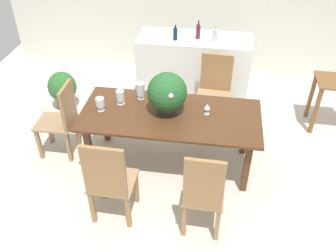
% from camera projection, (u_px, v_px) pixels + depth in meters
% --- Properties ---
extents(ground_plane, '(7.04, 7.04, 0.00)m').
position_uv_depth(ground_plane, '(170.00, 162.00, 4.68)').
color(ground_plane, beige).
extents(dining_table, '(2.08, 0.93, 0.75)m').
position_uv_depth(dining_table, '(170.00, 120.00, 4.29)').
color(dining_table, '#4C2D19').
rests_on(dining_table, ground).
extents(chair_near_left, '(0.46, 0.43, 1.07)m').
position_uv_depth(chair_near_left, '(109.00, 180.00, 3.62)').
color(chair_near_left, olive).
rests_on(chair_near_left, ground).
extents(chair_near_right, '(0.41, 0.48, 1.07)m').
position_uv_depth(chair_near_right, '(203.00, 192.00, 3.51)').
color(chair_near_right, olive).
rests_on(chair_near_right, ground).
extents(chair_far_right, '(0.50, 0.48, 1.01)m').
position_uv_depth(chair_far_right, '(215.00, 87.00, 5.06)').
color(chair_far_right, olive).
rests_on(chair_far_right, ground).
extents(chair_head_end, '(0.46, 0.40, 1.00)m').
position_uv_depth(chair_head_end, '(62.00, 118.00, 4.52)').
color(chair_head_end, olive).
rests_on(chair_head_end, ground).
extents(flower_centerpiece, '(0.45, 0.45, 0.49)m').
position_uv_depth(flower_centerpiece, '(167.00, 93.00, 4.12)').
color(flower_centerpiece, '#333338').
rests_on(flower_centerpiece, dining_table).
extents(crystal_vase_left, '(0.10, 0.10, 0.18)m').
position_uv_depth(crystal_vase_left, '(120.00, 96.00, 4.35)').
color(crystal_vase_left, silver).
rests_on(crystal_vase_left, dining_table).
extents(crystal_vase_center_near, '(0.10, 0.10, 0.21)m').
position_uv_depth(crystal_vase_center_near, '(141.00, 90.00, 4.43)').
color(crystal_vase_center_near, silver).
rests_on(crystal_vase_center_near, dining_table).
extents(crystal_vase_right, '(0.10, 0.10, 0.16)m').
position_uv_depth(crystal_vase_right, '(100.00, 103.00, 4.24)').
color(crystal_vase_right, silver).
rests_on(crystal_vase_right, dining_table).
extents(wine_glass, '(0.07, 0.07, 0.13)m').
position_uv_depth(wine_glass, '(207.00, 107.00, 4.19)').
color(wine_glass, silver).
rests_on(wine_glass, dining_table).
extents(kitchen_counter, '(1.66, 0.62, 0.99)m').
position_uv_depth(kitchen_counter, '(193.00, 68.00, 5.65)').
color(kitchen_counter, silver).
rests_on(kitchen_counter, ground).
extents(wine_bottle_green, '(0.06, 0.06, 0.27)m').
position_uv_depth(wine_bottle_green, '(198.00, 32.00, 5.26)').
color(wine_bottle_green, '#511E28').
rests_on(wine_bottle_green, kitchen_counter).
extents(wine_bottle_tall, '(0.06, 0.06, 0.22)m').
position_uv_depth(wine_bottle_tall, '(175.00, 34.00, 5.24)').
color(wine_bottle_tall, '#0F1E38').
rests_on(wine_bottle_tall, kitchen_counter).
extents(wine_bottle_amber, '(0.07, 0.07, 0.25)m').
position_uv_depth(wine_bottle_amber, '(215.00, 35.00, 5.18)').
color(wine_bottle_amber, '#B2BFB7').
rests_on(wine_bottle_amber, kitchen_counter).
extents(side_table, '(0.59, 0.47, 0.74)m').
position_uv_depth(side_table, '(336.00, 94.00, 4.97)').
color(side_table, brown).
rests_on(side_table, ground).
extents(potted_plant_floor, '(0.42, 0.42, 0.59)m').
position_uv_depth(potted_plant_floor, '(63.00, 89.00, 5.48)').
color(potted_plant_floor, '#423D38').
rests_on(potted_plant_floor, ground).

